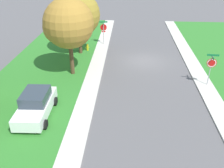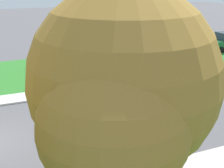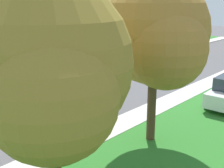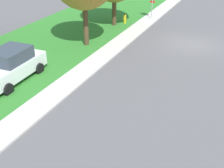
# 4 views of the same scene
# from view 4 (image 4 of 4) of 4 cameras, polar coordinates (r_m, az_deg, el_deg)

# --- Properties ---
(ground_plane) EXTENTS (120.00, 120.00, 0.00)m
(ground_plane) POSITION_cam_4_polar(r_m,az_deg,el_deg) (22.73, 14.55, 7.20)
(ground_plane) COLOR #565456
(sidewalk_east) EXTENTS (1.40, 56.00, 0.10)m
(sidewalk_east) POSITION_cam_4_polar(r_m,az_deg,el_deg) (14.44, -14.69, -4.97)
(sidewalk_east) COLOR beige
(sidewalk_east) RESTS_ON ground
(car_white_far_down_street) EXTENTS (2.16, 4.36, 1.76)m
(car_white_far_down_street) POSITION_cam_4_polar(r_m,az_deg,el_deg) (17.30, -18.39, 3.25)
(car_white_far_down_street) COLOR white
(car_white_far_down_street) RESTS_ON ground
(fire_hydrant) EXTENTS (0.38, 0.22, 0.83)m
(fire_hydrant) POSITION_cam_4_polar(r_m,az_deg,el_deg) (26.50, 2.39, 11.95)
(fire_hydrant) COLOR gold
(fire_hydrant) RESTS_ON ground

